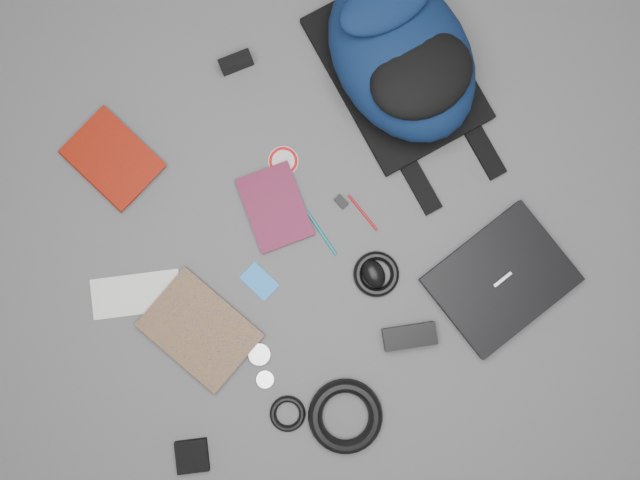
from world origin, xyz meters
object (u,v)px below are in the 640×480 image
dvd_case (275,207)px  mouse (374,274)px  laptop (501,279)px  compact_camera (236,62)px  textbook_red (90,183)px  power_brick (410,336)px  comic_book (175,360)px  backpack (402,56)px  pouch (192,456)px

dvd_case → mouse: (0.14, -0.28, 0.01)m
laptop → compact_camera: (-0.33, 0.83, 0.01)m
textbook_red → power_brick: bearing=-72.1°
laptop → mouse: (-0.28, 0.17, 0.00)m
power_brick → dvd_case: bearing=127.6°
comic_book → mouse: 0.56m
laptop → backpack: bearing=77.4°
mouse → power_brick: 0.19m
comic_book → dvd_case: size_ratio=1.32×
compact_camera → mouse: size_ratio=1.11×
compact_camera → mouse: compact_camera is taller
compact_camera → textbook_red: bearing=-162.2°
laptop → power_brick: (-0.28, -0.01, 0.00)m
power_brick → pouch: size_ratio=1.67×
backpack → laptop: bearing=-93.2°
backpack → laptop: 0.62m
backpack → pouch: (-0.95, -0.63, -0.10)m
compact_camera → pouch: compact_camera is taller
dvd_case → comic_book: bearing=-143.7°
comic_book → compact_camera: size_ratio=3.15×
backpack → compact_camera: size_ratio=5.97×
textbook_red → mouse: (0.54, -0.57, 0.01)m
power_brick → pouch: 0.64m
dvd_case → mouse: size_ratio=2.66×
backpack → mouse: backpack is taller
backpack → power_brick: 0.71m
textbook_red → pouch: textbook_red is taller
backpack → comic_book: (-0.87, -0.39, -0.10)m
comic_book → compact_camera: (0.51, 0.61, 0.01)m
textbook_red → comic_book: textbook_red is taller
laptop → dvd_case: laptop is taller
laptop → comic_book: laptop is taller
dvd_case → power_brick: (0.15, -0.46, 0.01)m
comic_book → textbook_red: bearing=66.7°
laptop → comic_book: size_ratio=1.22×
laptop → pouch: bearing=171.5°
dvd_case → pouch: (-0.49, -0.46, 0.00)m
backpack → compact_camera: bearing=149.5°
textbook_red → pouch: (-0.09, -0.75, -0.00)m
laptop → mouse: size_ratio=4.28×
laptop → mouse: bearing=139.5°
compact_camera → backpack: bearing=-23.9°
mouse → comic_book: bearing=177.6°
laptop → textbook_red: bearing=128.7°
dvd_case → power_brick: power_brick is taller
textbook_red → mouse: bearing=-64.4°
textbook_red → comic_book: (-0.02, -0.51, -0.00)m
laptop → textbook_red: 1.10m
textbook_red → dvd_case: textbook_red is taller
backpack → dvd_case: backpack is taller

